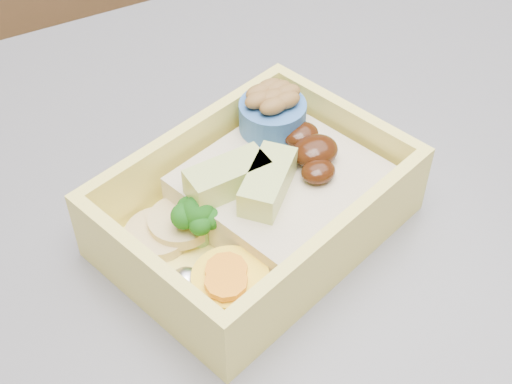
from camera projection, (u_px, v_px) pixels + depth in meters
name	position (u px, v px, depth m)	size (l,w,h in m)	color
bento_box	(260.00, 198.00, 0.45)	(0.21, 0.18, 0.07)	#FFED69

